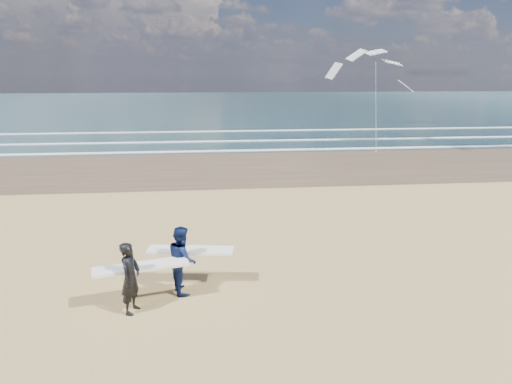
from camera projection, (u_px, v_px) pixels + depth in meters
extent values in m
cube|color=#493B27|center=(506.00, 159.00, 29.28)|extent=(220.00, 12.00, 0.01)
cube|color=#172F33|center=(313.00, 104.00, 81.21)|extent=(220.00, 100.00, 0.02)
cube|color=white|center=(465.00, 146.00, 33.88)|extent=(220.00, 0.50, 0.05)
cube|color=white|center=(434.00, 138.00, 38.40)|extent=(220.00, 0.50, 0.05)
cube|color=white|center=(402.00, 129.00, 44.65)|extent=(220.00, 0.50, 0.05)
imported|color=black|center=(130.00, 278.00, 10.36)|extent=(0.57, 0.71, 1.70)
cube|color=white|center=(141.00, 267.00, 10.69)|extent=(2.26, 1.01, 0.07)
imported|color=#0B1742|center=(182.00, 259.00, 11.37)|extent=(0.81, 0.95, 1.71)
cube|color=white|center=(191.00, 250.00, 11.70)|extent=(2.25, 0.83, 0.07)
cube|color=slate|center=(376.00, 152.00, 31.69)|extent=(0.12, 0.12, 0.10)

